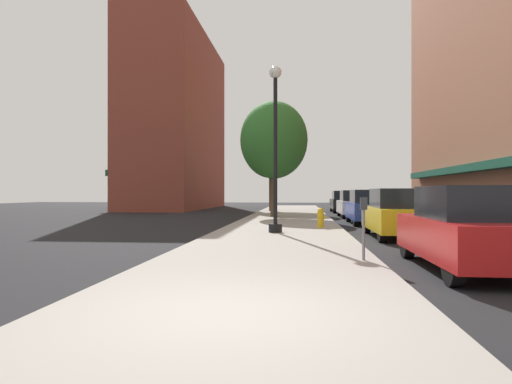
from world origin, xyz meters
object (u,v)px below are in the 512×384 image
at_px(car_blue, 368,207).
at_px(fire_hydrant, 321,218).
at_px(tree_near, 274,140).
at_px(car_red, 468,229).
at_px(parking_meter_near, 364,220).
at_px(car_yellow, 397,214).
at_px(car_white, 354,204).
at_px(tree_mid, 272,144).
at_px(car_black, 343,202).
at_px(lamppost, 275,145).

bearing_deg(car_blue, fire_hydrant, -120.70).
distance_m(tree_near, car_red, 18.20).
xyz_separation_m(fire_hydrant, car_red, (2.46, -9.05, 0.29)).
bearing_deg(parking_meter_near, tree_near, 99.72).
bearing_deg(car_red, fire_hydrant, 105.19).
xyz_separation_m(car_yellow, car_white, (0.00, 12.32, 0.00)).
bearing_deg(fire_hydrant, car_blue, 58.09).
bearing_deg(tree_mid, car_black, 8.59).
bearing_deg(car_white, car_blue, -91.68).
height_order(tree_near, car_blue, tree_near).
xyz_separation_m(tree_mid, car_red, (5.46, -25.13, -4.44)).
bearing_deg(car_black, car_red, -90.17).
distance_m(lamppost, tree_mid, 18.52).
xyz_separation_m(car_red, car_blue, (0.00, 13.01, 0.00)).
bearing_deg(car_white, tree_near, -163.04).
height_order(car_red, car_black, same).
relative_size(parking_meter_near, tree_near, 0.19).
height_order(fire_hydrant, car_red, car_red).
distance_m(parking_meter_near, tree_near, 17.37).
distance_m(car_yellow, car_black, 19.52).
xyz_separation_m(parking_meter_near, tree_near, (-2.87, 16.74, 3.64)).
distance_m(tree_near, tree_mid, 8.05).
relative_size(lamppost, car_yellow, 1.37).
bearing_deg(tree_near, tree_mid, 94.58).
xyz_separation_m(tree_mid, car_black, (5.46, 0.82, -4.44)).
height_order(car_yellow, car_black, same).
height_order(tree_near, car_white, tree_near).
distance_m(fire_hydrant, car_blue, 4.66).
relative_size(fire_hydrant, car_red, 0.18).
bearing_deg(parking_meter_near, car_red, -11.47).
bearing_deg(tree_near, car_white, 18.64).
bearing_deg(car_blue, tree_near, 140.61).
relative_size(fire_hydrant, car_white, 0.18).
relative_size(tree_mid, car_blue, 1.81).
xyz_separation_m(parking_meter_near, tree_mid, (-3.51, 24.74, 4.30)).
bearing_deg(car_blue, car_yellow, -88.79).
bearing_deg(parking_meter_near, lamppost, 109.03).
bearing_deg(car_white, parking_meter_near, -97.74).
xyz_separation_m(car_blue, car_black, (0.00, 12.95, 0.00)).
bearing_deg(car_black, tree_mid, -171.58).
distance_m(fire_hydrant, car_red, 9.39).
distance_m(fire_hydrant, tree_near, 9.35).
bearing_deg(car_white, lamppost, -110.76).
bearing_deg(car_yellow, fire_hydrant, 134.21).
bearing_deg(car_red, car_white, 89.99).
relative_size(fire_hydrant, parking_meter_near, 0.60).
xyz_separation_m(tree_near, car_red, (4.82, -17.13, -3.78)).
xyz_separation_m(fire_hydrant, car_blue, (2.46, 3.95, 0.29)).
xyz_separation_m(fire_hydrant, car_black, (2.46, 16.90, 0.29)).
bearing_deg(parking_meter_near, car_yellow, 72.12).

